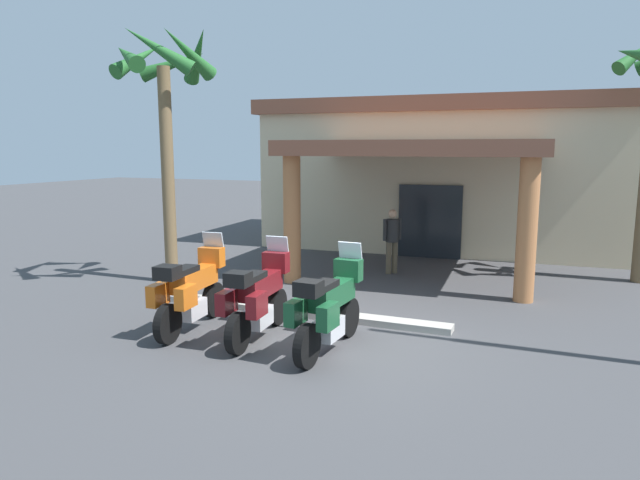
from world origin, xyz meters
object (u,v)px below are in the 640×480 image
Objects in this scene: motorcycle_orange at (191,291)px; palm_tree_roadside at (165,88)px; motorcycle_maroon at (258,298)px; motorcycle_green at (329,308)px; motel_building at (444,172)px; pedestrian at (392,237)px.

motorcycle_orange is 5.35m from palm_tree_roadside.
motorcycle_maroon and motorcycle_green have the same top height.
motorcycle_orange is 1.00× the size of motorcycle_green.
motorcycle_orange and motorcycle_green have the same top height.
motorcycle_orange is 1.00× the size of motorcycle_maroon.
motel_building is 11.39m from motorcycle_orange.
pedestrian is at bearing -96.14° from motel_building.
palm_tree_roadside is (-5.12, 2.93, 3.77)m from motorcycle_green.
pedestrian is (2.03, 5.72, 0.24)m from motorcycle_orange.
palm_tree_roadside is (-3.82, 2.82, 3.77)m from motorcycle_maroon.
motel_building is at bearing 4.34° from motorcycle_green.
motorcycle_maroon is at bearing -98.21° from motel_building.
motorcycle_orange and motorcycle_maroon have the same top height.
motorcycle_green is (2.60, -0.09, 0.00)m from motorcycle_orange.
motel_building is at bearing -9.27° from motorcycle_maroon.
motorcycle_maroon is 0.38× the size of palm_tree_roadside.
pedestrian is at bearing -24.47° from motorcycle_orange.
motorcycle_orange is at bearing -48.50° from palm_tree_roadside.
motorcycle_maroon is at bearing -93.90° from motorcycle_orange.
motorcycle_maroon is 1.00× the size of motorcycle_green.
motorcycle_orange is at bearing 90.99° from motorcycle_green.
motorcycle_orange is at bearing 87.11° from motorcycle_maroon.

